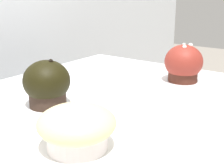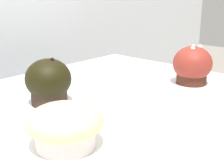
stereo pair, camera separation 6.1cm
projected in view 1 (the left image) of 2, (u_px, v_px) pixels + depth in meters
muffin_front_center at (77, 127)px, 0.44m from camera, size 0.11×0.11×0.06m
muffin_back_left at (183, 64)px, 0.77m from camera, size 0.09×0.09×0.10m
muffin_back_right at (47, 84)px, 0.61m from camera, size 0.09×0.09×0.10m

